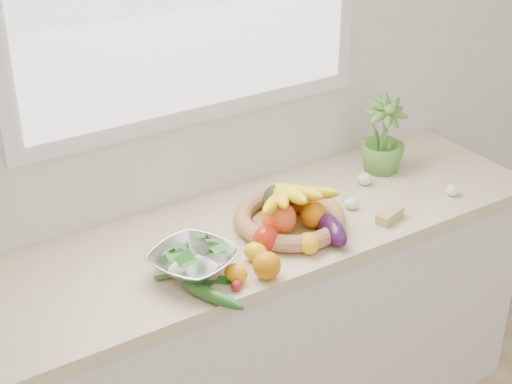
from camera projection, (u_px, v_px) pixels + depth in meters
back_wall at (192, 78)px, 2.61m from camera, size 4.50×0.02×2.70m
counter_cabinet at (241, 344)px, 2.83m from camera, size 2.20×0.58×0.86m
countertop at (240, 238)px, 2.61m from camera, size 2.24×0.62×0.04m
orange_loose at (267, 265)px, 2.36m from camera, size 0.10×0.10×0.09m
lemon_a at (236, 273)px, 2.34m from camera, size 0.09×0.09×0.06m
lemon_b at (309, 243)px, 2.48m from camera, size 0.09×0.10×0.07m
lemon_c at (256, 252)px, 2.44m from camera, size 0.09×0.10×0.06m
apple at (266, 238)px, 2.49m from camera, size 0.10×0.10×0.09m
ginger at (390, 216)px, 2.67m from camera, size 0.12×0.08×0.04m
garlic_a at (351, 203)px, 2.74m from camera, size 0.06×0.06×0.04m
garlic_b at (365, 179)px, 2.90m from camera, size 0.07×0.07×0.05m
garlic_c at (452, 190)px, 2.82m from camera, size 0.06×0.06×0.04m
eggplant at (331, 229)px, 2.55m from camera, size 0.11×0.20×0.08m
cucumber at (212, 296)px, 2.26m from camera, size 0.13×0.22×0.04m
radish at (236, 286)px, 2.31m from camera, size 0.04×0.04×0.03m
potted_herb at (383, 137)px, 2.95m from camera, size 0.19×0.19×0.31m
fruit_basket at (289, 213)px, 2.61m from camera, size 0.44×0.44×0.19m
colander_with_spinach at (193, 257)px, 2.36m from camera, size 0.33×0.33×0.13m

